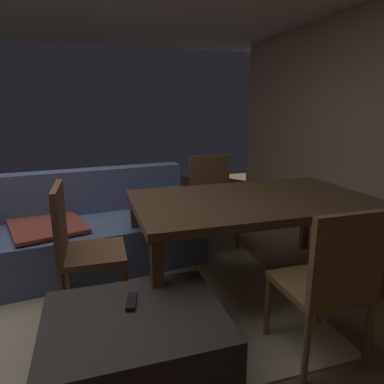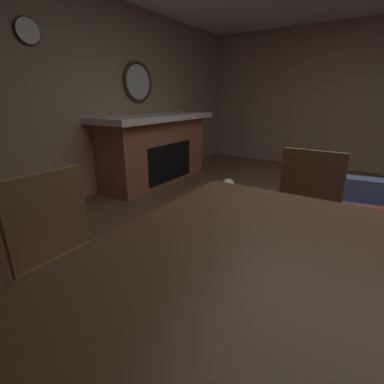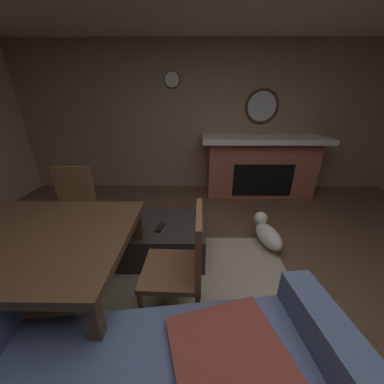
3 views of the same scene
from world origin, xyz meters
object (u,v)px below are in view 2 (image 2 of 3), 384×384
Objects in this scene: fireplace at (156,149)px; round_wall_mirror at (138,82)px; tv_remote at (210,216)px; dining_table at (222,290)px; dining_chair_west at (304,207)px; small_dog at (242,195)px; wall_clock at (27,31)px; dining_chair_south at (64,250)px; ottoman_coffee_table at (198,236)px.

fireplace is 1.02m from round_wall_mirror.
dining_table is (1.04, 0.64, 0.28)m from tv_remote.
dining_chair_west is 1.73× the size of small_dog.
tv_remote is at bearing 54.40° from round_wall_mirror.
round_wall_mirror is 2.21× the size of wall_clock.
dining_table reaches higher than small_dog.
round_wall_mirror reaches higher than dining_chair_south.
dining_table reaches higher than ottoman_coffee_table.
ottoman_coffee_table is at bearing -69.52° from dining_chair_west.
dining_table is 2.00× the size of dining_chair_south.
ottoman_coffee_table is at bearing -76.20° from tv_remote.
tv_remote is at bearing -148.63° from dining_table.
ottoman_coffee_table is at bearing -144.44° from dining_table.
tv_remote is 1.25m from dining_table.
wall_clock is at bearing 0.00° from round_wall_mirror.
tv_remote is at bearing -66.66° from dining_chair_west.
dining_chair_south is at bearing 35.40° from round_wall_mirror.
round_wall_mirror is 3.29m from dining_chair_south.
wall_clock is (1.54, -0.29, 1.39)m from fireplace.
ottoman_coffee_table is 1.37m from dining_table.
small_dog is (-2.25, -0.87, -0.50)m from dining_table.
tv_remote reaches higher than ottoman_coffee_table.
wall_clock reaches higher than tv_remote.
round_wall_mirror is 0.63× the size of ottoman_coffee_table.
small_dog is (-0.93, -0.87, -0.35)m from dining_chair_west.
wall_clock reaches higher than small_dog.
tv_remote is 0.30× the size of small_dog.
dining_chair_south is (2.56, 1.82, -0.98)m from round_wall_mirror.
dining_chair_west is at bearing 179.88° from dining_table.
dining_table is (2.56, 2.47, 0.14)m from fireplace.
wall_clock is (1.23, -1.88, 1.74)m from small_dog.
ottoman_coffee_table is at bearing 169.66° from dining_chair_south.
fireplace is 2.23× the size of dining_chair_south.
dining_chair_south is at bearing -35.37° from dining_chair_west.
ottoman_coffee_table is 1.00× the size of dining_chair_south.
ottoman_coffee_table is 1.73× the size of small_dog.
fireplace is 1.66m from small_dog.
ottoman_coffee_table reaches higher than small_dog.
ottoman_coffee_table is 1.22m from small_dog.
ottoman_coffee_table is at bearing 6.00° from small_dog.
fireplace is 2.77m from dining_chair_west.
dining_table is at bearing 21.17° from small_dog.
fireplace is 2.38m from tv_remote.
dining_chair_west is at bearing 125.44° from tv_remote.
dining_table is at bearing -0.12° from dining_chair_west.
round_wall_mirror reaches higher than tv_remote.
wall_clock reaches higher than dining_chair_south.
round_wall_mirror is 3.65× the size of tv_remote.
round_wall_mirror is at bearing -144.60° from dining_chair_south.
dining_chair_west is at bearing 65.78° from round_wall_mirror.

